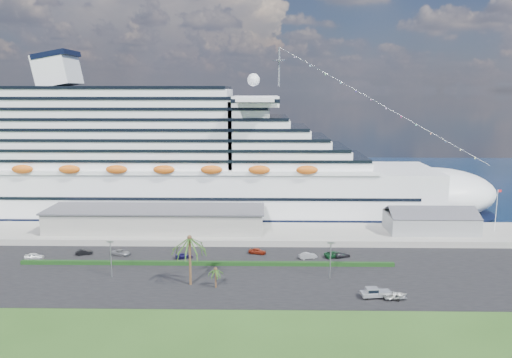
{
  "coord_description": "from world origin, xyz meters",
  "views": [
    {
      "loc": [
        5.68,
        -95.86,
        40.6
      ],
      "look_at": [
        3.41,
        30.0,
        18.29
      ],
      "focal_mm": 35.0,
      "sensor_mm": 36.0,
      "label": 1
    }
  ],
  "objects_px": {
    "parked_car_3": "(184,256)",
    "pickup_truck": "(375,292)",
    "boat_trailer": "(395,295)",
    "cruise_ship": "(181,165)"
  },
  "relations": [
    {
      "from": "parked_car_3",
      "to": "pickup_truck",
      "type": "distance_m",
      "value": 47.64
    },
    {
      "from": "parked_car_3",
      "to": "pickup_truck",
      "type": "bearing_deg",
      "value": -136.92
    },
    {
      "from": "parked_car_3",
      "to": "pickup_truck",
      "type": "height_order",
      "value": "pickup_truck"
    },
    {
      "from": "cruise_ship",
      "to": "pickup_truck",
      "type": "relative_size",
      "value": 31.81
    },
    {
      "from": "parked_car_3",
      "to": "cruise_ship",
      "type": "bearing_deg",
      "value": -8.23
    },
    {
      "from": "boat_trailer",
      "to": "cruise_ship",
      "type": "bearing_deg",
      "value": 128.22
    },
    {
      "from": "cruise_ship",
      "to": "boat_trailer",
      "type": "height_order",
      "value": "cruise_ship"
    },
    {
      "from": "pickup_truck",
      "to": "boat_trailer",
      "type": "distance_m",
      "value": 3.83
    },
    {
      "from": "pickup_truck",
      "to": "boat_trailer",
      "type": "bearing_deg",
      "value": -13.36
    },
    {
      "from": "cruise_ship",
      "to": "boat_trailer",
      "type": "bearing_deg",
      "value": -51.78
    }
  ]
}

